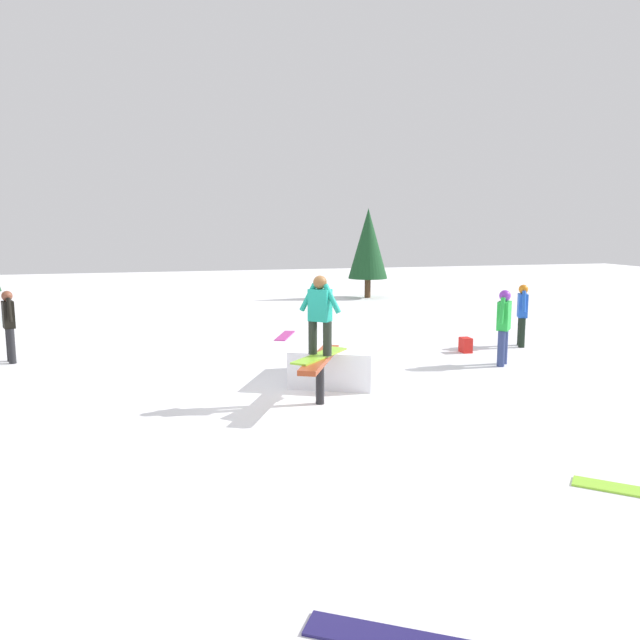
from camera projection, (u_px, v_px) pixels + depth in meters
The scene contains 10 objects.
ground_plane at pixel (320, 404), 10.20m from camera, with size 60.00×60.00×0.00m, color white.
rail_feature at pixel (320, 365), 10.10m from camera, with size 1.97×1.16×0.79m.
snow_kicker_ramp at pixel (337, 362), 11.76m from camera, with size 1.80×1.50×0.67m, color white.
main_rider_on_rail at pixel (320, 317), 9.99m from camera, with size 1.25×1.18×1.32m.
bystander_black at pixel (9, 322), 13.13m from camera, with size 0.61×0.31×1.53m.
bystander_green at pixel (504, 323), 12.87m from camera, with size 0.57×0.54×1.57m.
bystander_blue at pixel (522, 312), 14.88m from camera, with size 0.62×0.36×1.49m.
loose_snowboard_magenta at pixel (285, 336), 16.36m from camera, with size 1.40×0.28×0.02m, color #C83195.
backpack_on_snow at pixel (466, 345), 14.27m from camera, with size 0.30×0.22×0.34m, color red.
pine_tree_near at pixel (368, 244), 24.56m from camera, with size 1.55×1.55×3.53m.
Camera 1 is at (9.54, -2.54, 2.91)m, focal length 35.00 mm.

